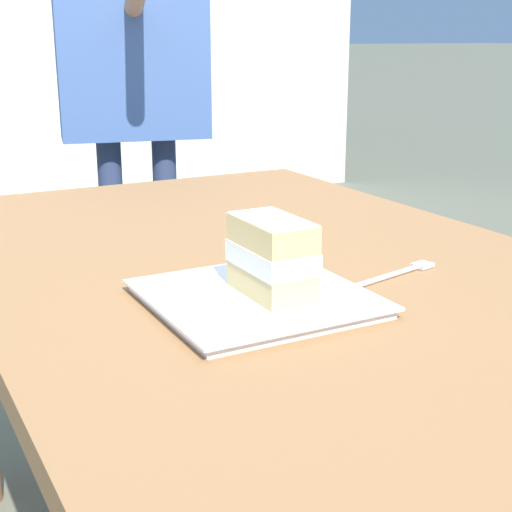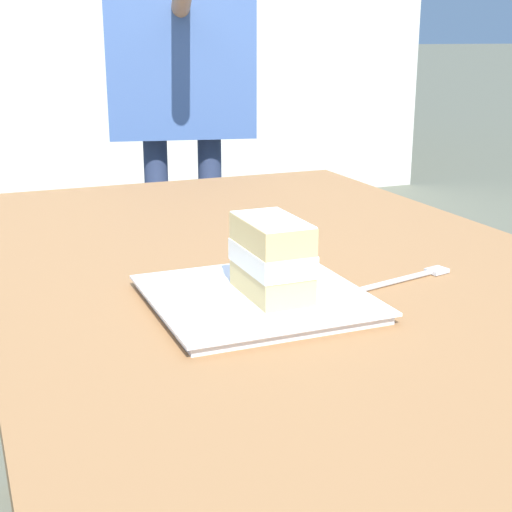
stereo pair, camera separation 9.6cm
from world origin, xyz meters
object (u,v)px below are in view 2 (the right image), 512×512
object	(u,v)px
dessert_fork	(410,277)
patio_table	(276,312)
cake_slice	(272,257)
dessert_plate	(256,299)
diner_person	(180,49)

from	to	relation	value
dessert_fork	patio_table	bearing A→B (deg)	-143.25
cake_slice	dessert_fork	world-z (taller)	cake_slice
dessert_plate	diner_person	distance (m)	1.32
dessert_fork	dessert_plate	bearing A→B (deg)	-87.60
patio_table	cake_slice	world-z (taller)	cake_slice
patio_table	dessert_fork	distance (m)	0.24
cake_slice	diner_person	bearing A→B (deg)	168.32
patio_table	dessert_fork	xyz separation A→B (m)	(0.18, 0.13, 0.10)
dessert_plate	dessert_fork	xyz separation A→B (m)	(-0.01, 0.25, -0.00)
patio_table	cake_slice	bearing A→B (deg)	-25.28
dessert_plate	diner_person	bearing A→B (deg)	167.47
cake_slice	dessert_fork	distance (m)	0.24
dessert_plate	cake_slice	xyz separation A→B (m)	(0.01, 0.02, 0.06)
patio_table	diner_person	world-z (taller)	diner_person
dessert_plate	cake_slice	bearing A→B (deg)	53.87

